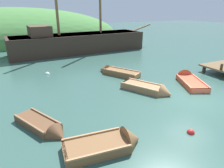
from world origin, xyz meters
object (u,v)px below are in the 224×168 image
object	(u,v)px
rowboat_center	(188,81)
rowboat_portside	(110,145)
buoy_red	(191,133)
rowboat_far	(116,73)
sailing_ship	(79,45)
rowboat_near_dock	(44,127)
rowboat_outer_right	(149,90)
buoy_white	(47,74)

from	to	relation	value
rowboat_center	rowboat_portside	world-z (taller)	rowboat_portside
rowboat_portside	buoy_red	bearing A→B (deg)	-4.94
rowboat_far	sailing_ship	bearing A→B (deg)	-29.29
rowboat_near_dock	buoy_red	bearing A→B (deg)	35.77
buoy_red	rowboat_center	bearing A→B (deg)	45.16
rowboat_portside	rowboat_center	bearing A→B (deg)	32.05
rowboat_center	rowboat_outer_right	xyz separation A→B (m)	(-3.59, -0.21, 0.03)
rowboat_center	buoy_white	world-z (taller)	rowboat_center
rowboat_outer_right	rowboat_far	xyz separation A→B (m)	(-0.25, 4.18, 0.01)
buoy_white	rowboat_outer_right	bearing A→B (deg)	-51.62
rowboat_near_dock	rowboat_portside	bearing A→B (deg)	14.97
sailing_ship	buoy_red	xyz separation A→B (m)	(-0.92, -18.64, -0.85)
buoy_red	rowboat_outer_right	bearing A→B (deg)	75.76
sailing_ship	buoy_white	size ratio (longest dim) A/B	49.46
buoy_white	buoy_red	xyz separation A→B (m)	(4.12, -11.24, 0.00)
rowboat_far	rowboat_portside	distance (m)	9.23
rowboat_outer_right	buoy_white	distance (m)	8.51
rowboat_near_dock	rowboat_portside	distance (m)	3.21
rowboat_near_dock	rowboat_portside	xyz separation A→B (m)	(2.07, -2.45, 0.03)
rowboat_center	rowboat_near_dock	distance (m)	10.53
rowboat_portside	buoy_red	size ratio (longest dim) A/B	9.21
rowboat_center	buoy_white	xyz separation A→B (m)	(-8.88, 6.46, -0.10)
sailing_ship	buoy_red	world-z (taller)	sailing_ship
sailing_ship	buoy_red	distance (m)	18.68
rowboat_center	rowboat_far	bearing A→B (deg)	69.02
rowboat_portside	buoy_white	xyz separation A→B (m)	(-0.55, 10.55, -0.12)
sailing_ship	rowboat_outer_right	bearing A→B (deg)	-91.41
rowboat_center	rowboat_portside	bearing A→B (deg)	141.13
sailing_ship	rowboat_far	distance (m)	9.91
sailing_ship	rowboat_outer_right	distance (m)	14.09
rowboat_far	rowboat_near_dock	distance (m)	8.63
rowboat_near_dock	rowboat_portside	size ratio (longest dim) A/B	1.01
rowboat_far	buoy_red	xyz separation A→B (m)	(-0.91, -8.75, -0.14)
rowboat_center	rowboat_portside	distance (m)	9.28
rowboat_portside	sailing_ship	bearing A→B (deg)	81.79
sailing_ship	rowboat_portside	size ratio (longest dim) A/B	5.96
rowboat_far	buoy_red	distance (m)	8.80
sailing_ship	rowboat_outer_right	world-z (taller)	sailing_ship
rowboat_outer_right	rowboat_far	size ratio (longest dim) A/B	0.95
buoy_white	buoy_red	world-z (taller)	buoy_white
rowboat_outer_right	rowboat_portside	world-z (taller)	rowboat_portside
rowboat_far	buoy_white	size ratio (longest dim) A/B	9.65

